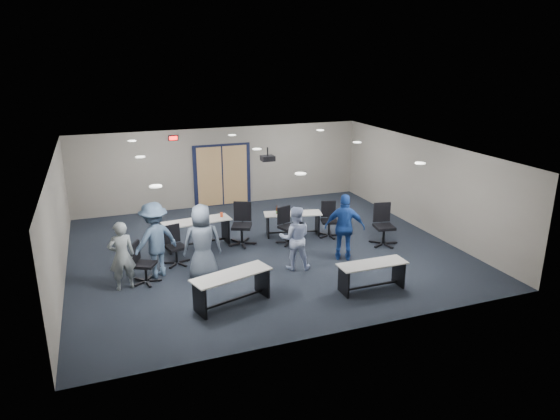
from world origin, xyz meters
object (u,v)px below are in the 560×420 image
object	(u,v)px
chair_loose_right	(384,225)
chair_loose_left	(145,263)
person_lightblue	(295,238)
table_front_right	(372,271)
person_plaid	(202,243)
table_front_left	(232,284)
chair_back_c	(289,226)
chair_back_d	(329,220)
chair_back_a	(176,246)
chair_back_b	(242,225)
table_back_right	(292,220)
person_navy	(345,227)
person_gray	(122,256)
table_back_left	(197,229)
person_back	(155,240)

from	to	relation	value
chair_loose_right	chair_loose_left	bearing A→B (deg)	-168.06
chair_loose_left	person_lightblue	xyz separation A→B (m)	(3.54, -0.44, 0.30)
table_front_right	person_plaid	xyz separation A→B (m)	(-3.43, 1.85, 0.48)
table_front_left	chair_loose_left	distance (m)	2.34
table_front_left	chair_back_c	size ratio (longest dim) A/B	1.77
table_front_left	chair_back_d	xyz separation A→B (m)	(3.71, 3.01, 0.03)
chair_back_c	chair_back_a	bearing A→B (deg)	168.40
chair_back_b	chair_loose_right	distance (m)	3.93
table_back_right	chair_back_a	bearing A→B (deg)	-151.61
table_front_right	person_navy	distance (m)	1.84
chair_back_d	person_plaid	world-z (taller)	person_plaid
person_gray	person_plaid	bearing A→B (deg)	167.56
table_front_right	person_gray	bearing A→B (deg)	159.70
table_back_left	chair_loose_left	size ratio (longest dim) A/B	1.92
table_front_left	person_back	world-z (taller)	person_back
table_back_right	person_navy	distance (m)	2.24
chair_back_c	person_lightblue	bearing A→B (deg)	-124.07
chair_loose_left	person_navy	world-z (taller)	person_navy
chair_back_d	person_gray	xyz separation A→B (m)	(-5.81, -1.45, 0.30)
table_front_left	chair_back_d	world-z (taller)	chair_back_d
chair_back_b	person_navy	xyz separation A→B (m)	(2.18, -1.90, 0.28)
chair_loose_right	person_navy	xyz separation A→B (m)	(-1.49, -0.50, 0.29)
chair_loose_right	person_navy	size ratio (longest dim) A/B	0.67
table_front_right	chair_back_d	size ratio (longest dim) A/B	1.56
table_back_left	chair_back_d	world-z (taller)	chair_back_d
person_back	chair_back_d	bearing A→B (deg)	166.06
table_back_left	chair_loose_left	xyz separation A→B (m)	(-1.59, -1.85, -0.02)
person_gray	person_back	distance (m)	0.90
person_navy	person_back	distance (m)	4.70
person_plaid	person_lightblue	xyz separation A→B (m)	(2.24, -0.17, -0.12)
person_gray	person_plaid	distance (m)	1.80
table_back_right	table_front_right	bearing A→B (deg)	-71.53
chair_loose_right	person_lightblue	world-z (taller)	person_lightblue
table_back_right	person_back	distance (m)	4.36
chair_loose_right	person_back	distance (m)	6.16
chair_back_d	person_plaid	size ratio (longest dim) A/B	0.55
person_plaid	person_lightblue	world-z (taller)	person_plaid
person_plaid	person_navy	bearing A→B (deg)	-174.61
table_front_right	chair_back_a	size ratio (longest dim) A/B	1.59
table_back_left	chair_back_c	size ratio (longest dim) A/B	1.84
chair_back_d	person_navy	bearing A→B (deg)	-86.27
person_gray	table_back_right	bearing A→B (deg)	-166.73
table_front_left	person_plaid	xyz separation A→B (m)	(-0.30, 1.43, 0.44)
chair_loose_left	person_back	world-z (taller)	person_back
chair_back_a	chair_back_c	world-z (taller)	chair_back_c
table_back_right	person_lightblue	bearing A→B (deg)	-97.09
table_front_left	table_back_right	size ratio (longest dim) A/B	1.05
chair_back_a	person_gray	size ratio (longest dim) A/B	0.62
table_front_left	chair_loose_left	size ratio (longest dim) A/B	1.84
person_gray	person_navy	size ratio (longest dim) A/B	0.92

